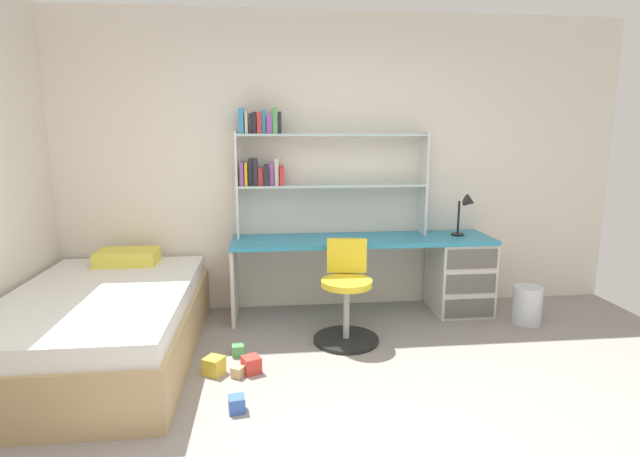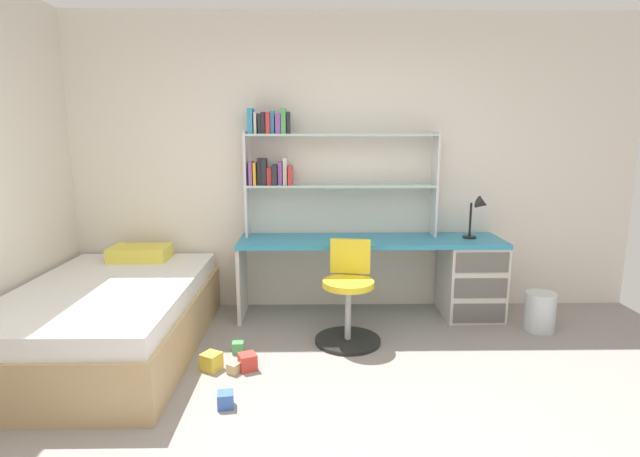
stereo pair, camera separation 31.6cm
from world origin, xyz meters
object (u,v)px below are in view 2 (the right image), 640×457
swivel_chair (348,303)px  bed_platform (109,318)px  toy_block_red_1 (248,362)px  toy_block_yellow_2 (211,361)px  desk (440,271)px  waste_bin (540,312)px  toy_block_natural_3 (234,368)px  toy_block_blue_0 (225,400)px  desk_lamp (479,210)px  toy_block_green_4 (238,347)px  bookshelf_hutch (308,160)px

swivel_chair → bed_platform: 1.82m
toy_block_red_1 → toy_block_yellow_2: bearing=178.7°
desk → toy_block_yellow_2: bearing=-151.1°
swivel_chair → waste_bin: size_ratio=2.43×
desk → toy_block_natural_3: size_ratio=32.10×
waste_bin → toy_block_blue_0: bearing=-154.8°
desk → desk_lamp: 0.64m
desk_lamp → toy_block_yellow_2: bearing=-154.9°
swivel_chair → toy_block_natural_3: size_ratio=11.03×
waste_bin → toy_block_green_4: 2.50m
desk_lamp → toy_block_blue_0: (-1.99, -1.51, -0.92)m
bed_platform → swivel_chair: bearing=5.0°
desk → toy_block_green_4: bearing=-156.1°
bed_platform → waste_bin: size_ratio=6.11×
toy_block_yellow_2 → swivel_chair: bearing=25.3°
bookshelf_hutch → toy_block_green_4: bearing=-119.9°
swivel_chair → bookshelf_hutch: bearing=114.2°
desk → bed_platform: desk is taller
bed_platform → toy_block_red_1: bed_platform is taller
swivel_chair → bed_platform: bearing=-175.0°
desk → toy_block_red_1: (-1.60, -1.03, -0.36)m
waste_bin → toy_block_natural_3: size_ratio=4.53×
bookshelf_hutch → waste_bin: size_ratio=5.21×
toy_block_blue_0 → desk_lamp: bearing=37.1°
waste_bin → toy_block_green_4: waste_bin is taller
desk_lamp → toy_block_red_1: desk_lamp is taller
toy_block_blue_0 → toy_block_yellow_2: toy_block_yellow_2 is taller
bed_platform → toy_block_natural_3: (0.98, -0.37, -0.23)m
toy_block_yellow_2 → bed_platform: bearing=159.3°
desk → toy_block_green_4: 1.91m
toy_block_natural_3 → toy_block_green_4: size_ratio=0.86×
waste_bin → toy_block_natural_3: 2.55m
desk → swivel_chair: bearing=-147.3°
swivel_chair → toy_block_blue_0: (-0.81, -0.96, -0.27)m
desk → toy_block_natural_3: 2.05m
bookshelf_hutch → toy_block_natural_3: bookshelf_hutch is taller
bookshelf_hutch → bed_platform: (-1.49, -0.87, -1.13)m
bookshelf_hutch → swivel_chair: bookshelf_hutch is taller
swivel_chair → waste_bin: 1.64m
toy_block_yellow_2 → toy_block_natural_3: size_ratio=1.64×
desk_lamp → toy_block_natural_3: desk_lamp is taller
desk → bed_platform: bearing=-165.0°
toy_block_red_1 → desk_lamp: bearing=28.1°
bed_platform → toy_block_yellow_2: bed_platform is taller
toy_block_red_1 → bookshelf_hutch: bearing=70.6°
waste_bin → toy_block_red_1: size_ratio=2.88×
desk_lamp → toy_block_green_4: desk_lamp is taller
bed_platform → toy_block_natural_3: bed_platform is taller
swivel_chair → toy_block_green_4: swivel_chair is taller
toy_block_red_1 → toy_block_green_4: (-0.11, 0.27, -0.01)m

